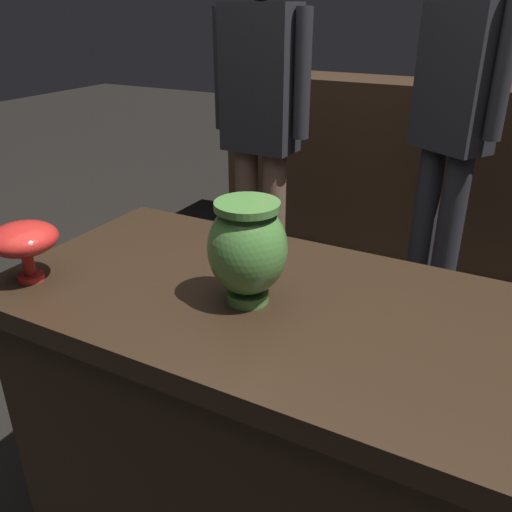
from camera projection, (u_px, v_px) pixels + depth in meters
display_plinth at (263, 433)px, 1.35m from camera, size 1.20×0.64×0.80m
back_display_shelf at (443, 174)px, 3.06m from camera, size 2.60×0.40×0.99m
vase_centerpiece at (247, 248)px, 1.11m from camera, size 0.17×0.17×0.22m
vase_tall_behind at (24, 240)px, 1.21m from camera, size 0.15×0.15×0.14m
shelf_vase_far_left at (281, 57)px, 3.27m from camera, size 0.11×0.11×0.16m
shelf_vase_center at (456, 72)px, 2.77m from camera, size 0.11×0.11×0.19m
visitor_center_back at (454, 112)px, 2.25m from camera, size 0.41×0.32×1.64m
visitor_near_left at (260, 118)px, 2.39m from camera, size 0.47×0.19×1.56m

